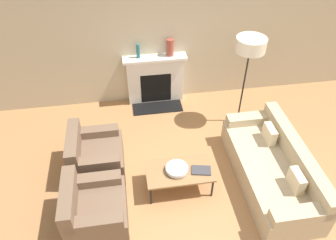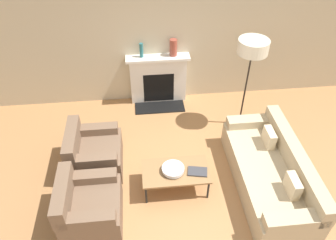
{
  "view_description": "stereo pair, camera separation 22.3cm",
  "coord_description": "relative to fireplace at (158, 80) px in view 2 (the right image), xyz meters",
  "views": [
    {
      "loc": [
        -0.82,
        -3.17,
        4.2
      ],
      "look_at": [
        -0.15,
        1.18,
        0.45
      ],
      "focal_mm": 35.0,
      "sensor_mm": 36.0,
      "label": 1
    },
    {
      "loc": [
        -0.6,
        -3.19,
        4.2
      ],
      "look_at": [
        -0.15,
        1.18,
        0.45
      ],
      "focal_mm": 35.0,
      "sensor_mm": 36.0,
      "label": 2
    }
  ],
  "objects": [
    {
      "name": "ground_plane",
      "position": [
        0.23,
        -2.39,
        -0.51
      ],
      "size": [
        18.0,
        18.0,
        0.0
      ],
      "primitive_type": "plane",
      "color": "#A87547"
    },
    {
      "name": "wall_back",
      "position": [
        0.23,
        0.15,
        0.94
      ],
      "size": [
        18.0,
        0.06,
        2.9
      ],
      "color": "#BCAD8E",
      "rests_on": "ground_plane"
    },
    {
      "name": "fireplace",
      "position": [
        0.0,
        0.0,
        0.0
      ],
      "size": [
        1.24,
        0.59,
        1.04
      ],
      "color": "silver",
      "rests_on": "ground_plane"
    },
    {
      "name": "couch",
      "position": [
        1.55,
        -2.44,
        -0.22
      ],
      "size": [
        0.92,
        2.17,
        0.75
      ],
      "rotation": [
        0.0,
        0.0,
        -1.57
      ],
      "color": "tan",
      "rests_on": "ground_plane"
    },
    {
      "name": "armchair_near",
      "position": [
        -1.21,
        -2.78,
        -0.21
      ],
      "size": [
        0.83,
        0.88,
        0.78
      ],
      "rotation": [
        0.0,
        0.0,
        1.57
      ],
      "color": "brown",
      "rests_on": "ground_plane"
    },
    {
      "name": "armchair_far",
      "position": [
        -1.21,
        -1.75,
        -0.21
      ],
      "size": [
        0.83,
        0.88,
        0.78
      ],
      "rotation": [
        0.0,
        0.0,
        1.57
      ],
      "color": "brown",
      "rests_on": "ground_plane"
    },
    {
      "name": "coffee_table",
      "position": [
        0.07,
        -2.34,
        -0.14
      ],
      "size": [
        1.02,
        0.57,
        0.39
      ],
      "color": "olive",
      "rests_on": "ground_plane"
    },
    {
      "name": "bowl",
      "position": [
        0.03,
        -2.34,
        -0.07
      ],
      "size": [
        0.34,
        0.34,
        0.08
      ],
      "color": "silver",
      "rests_on": "coffee_table"
    },
    {
      "name": "book",
      "position": [
        0.4,
        -2.4,
        -0.1
      ],
      "size": [
        0.32,
        0.24,
        0.02
      ],
      "rotation": [
        0.0,
        0.0,
        -0.2
      ],
      "color": "#38383D",
      "rests_on": "coffee_table"
    },
    {
      "name": "floor_lamp",
      "position": [
        1.5,
        -0.91,
        1.05
      ],
      "size": [
        0.51,
        0.51,
        1.77
      ],
      "color": "black",
      "rests_on": "ground_plane"
    },
    {
      "name": "mantel_vase_left",
      "position": [
        -0.31,
        0.02,
        0.68
      ],
      "size": [
        0.07,
        0.07,
        0.28
      ],
      "color": "#28666B",
      "rests_on": "fireplace"
    },
    {
      "name": "mantel_vase_center_left",
      "position": [
        0.3,
        0.02,
        0.7
      ],
      "size": [
        0.14,
        0.14,
        0.33
      ],
      "color": "brown",
      "rests_on": "fireplace"
    }
  ]
}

